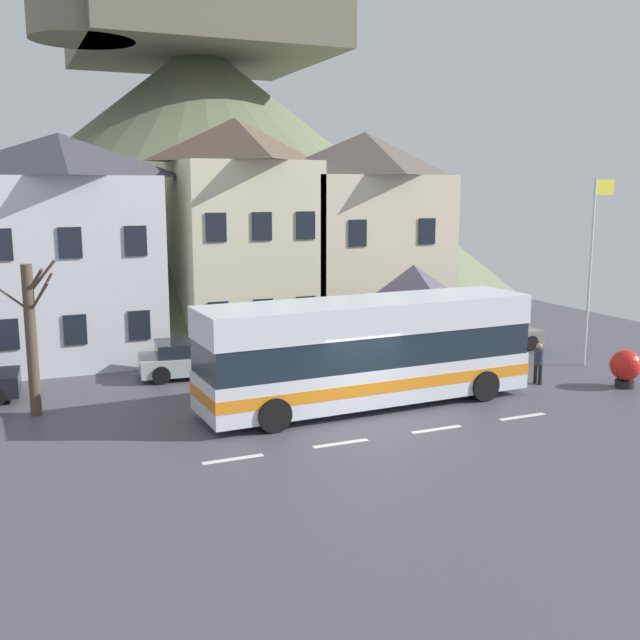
{
  "coord_description": "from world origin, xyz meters",
  "views": [
    {
      "loc": [
        -9.53,
        -18.71,
        6.83
      ],
      "look_at": [
        0.42,
        4.62,
        2.25
      ],
      "focal_mm": 41.95,
      "sensor_mm": 36.0,
      "label": 1
    }
  ],
  "objects_px": {
    "pedestrian_00": "(538,361)",
    "pedestrian_03": "(514,350)",
    "parked_car_01": "(490,334)",
    "bare_tree_01": "(32,336)",
    "townhouse_00": "(65,250)",
    "harbour_buoy": "(626,367)",
    "bus_shelter": "(413,287)",
    "public_bench": "(439,343)",
    "townhouse_02": "(364,236)",
    "flagpole": "(592,259)",
    "pedestrian_02": "(447,351)",
    "transit_bus": "(368,353)",
    "hilltop_castle": "(201,158)",
    "pedestrian_01": "(486,345)",
    "parked_car_00": "(194,358)",
    "townhouse_01": "(237,233)"
  },
  "relations": [
    {
      "from": "pedestrian_00",
      "to": "pedestrian_03",
      "type": "height_order",
      "value": "pedestrian_03"
    },
    {
      "from": "parked_car_01",
      "to": "pedestrian_00",
      "type": "relative_size",
      "value": 2.89
    },
    {
      "from": "pedestrian_00",
      "to": "bare_tree_01",
      "type": "xyz_separation_m",
      "value": [
        -16.26,
        3.04,
        1.6
      ]
    },
    {
      "from": "parked_car_01",
      "to": "pedestrian_03",
      "type": "xyz_separation_m",
      "value": [
        -1.67,
        -3.78,
        0.22
      ]
    },
    {
      "from": "townhouse_00",
      "to": "harbour_buoy",
      "type": "xyz_separation_m",
      "value": [
        17.12,
        -11.65,
        -3.66
      ]
    },
    {
      "from": "bus_shelter",
      "to": "public_bench",
      "type": "relative_size",
      "value": 2.56
    },
    {
      "from": "townhouse_00",
      "to": "townhouse_02",
      "type": "relative_size",
      "value": 0.96
    },
    {
      "from": "flagpole",
      "to": "parked_car_01",
      "type": "bearing_deg",
      "value": 115.24
    },
    {
      "from": "pedestrian_02",
      "to": "pedestrian_03",
      "type": "relative_size",
      "value": 0.99
    },
    {
      "from": "townhouse_00",
      "to": "parked_car_01",
      "type": "xyz_separation_m",
      "value": [
        16.45,
        -4.85,
        -3.71
      ]
    },
    {
      "from": "parked_car_01",
      "to": "pedestrian_00",
      "type": "bearing_deg",
      "value": -109.99
    },
    {
      "from": "transit_bus",
      "to": "pedestrian_03",
      "type": "relative_size",
      "value": 7.12
    },
    {
      "from": "hilltop_castle",
      "to": "pedestrian_02",
      "type": "bearing_deg",
      "value": -83.39
    },
    {
      "from": "townhouse_00",
      "to": "bus_shelter",
      "type": "xyz_separation_m",
      "value": [
        11.53,
        -6.81,
        -1.21
      ]
    },
    {
      "from": "parked_car_01",
      "to": "public_bench",
      "type": "distance_m",
      "value": 2.44
    },
    {
      "from": "pedestrian_01",
      "to": "public_bench",
      "type": "relative_size",
      "value": 1.02
    },
    {
      "from": "public_bench",
      "to": "bare_tree_01",
      "type": "relative_size",
      "value": 0.33
    },
    {
      "from": "flagpole",
      "to": "harbour_buoy",
      "type": "xyz_separation_m",
      "value": [
        -1.09,
        -3.06,
        -3.39
      ]
    },
    {
      "from": "townhouse_02",
      "to": "hilltop_castle",
      "type": "xyz_separation_m",
      "value": [
        -3.25,
        16.51,
        3.91
      ]
    },
    {
      "from": "hilltop_castle",
      "to": "parked_car_00",
      "type": "bearing_deg",
      "value": -105.39
    },
    {
      "from": "pedestrian_02",
      "to": "harbour_buoy",
      "type": "relative_size",
      "value": 1.15
    },
    {
      "from": "bus_shelter",
      "to": "flagpole",
      "type": "height_order",
      "value": "flagpole"
    },
    {
      "from": "pedestrian_03",
      "to": "flagpole",
      "type": "xyz_separation_m",
      "value": [
        3.43,
        0.03,
        3.22
      ]
    },
    {
      "from": "pedestrian_03",
      "to": "public_bench",
      "type": "relative_size",
      "value": 0.98
    },
    {
      "from": "hilltop_castle",
      "to": "pedestrian_02",
      "type": "xyz_separation_m",
      "value": [
        2.81,
        -24.27,
        -7.63
      ]
    },
    {
      "from": "hilltop_castle",
      "to": "public_bench",
      "type": "height_order",
      "value": "hilltop_castle"
    },
    {
      "from": "hilltop_castle",
      "to": "pedestrian_01",
      "type": "height_order",
      "value": "hilltop_castle"
    },
    {
      "from": "parked_car_00",
      "to": "parked_car_01",
      "type": "relative_size",
      "value": 0.99
    },
    {
      "from": "pedestrian_01",
      "to": "pedestrian_03",
      "type": "height_order",
      "value": "pedestrian_01"
    },
    {
      "from": "townhouse_01",
      "to": "pedestrian_02",
      "type": "relative_size",
      "value": 6.37
    },
    {
      "from": "public_bench",
      "to": "bare_tree_01",
      "type": "height_order",
      "value": "bare_tree_01"
    },
    {
      "from": "pedestrian_03",
      "to": "pedestrian_02",
      "type": "bearing_deg",
      "value": 159.17
    },
    {
      "from": "townhouse_02",
      "to": "pedestrian_03",
      "type": "height_order",
      "value": "townhouse_02"
    },
    {
      "from": "townhouse_02",
      "to": "parked_car_01",
      "type": "height_order",
      "value": "townhouse_02"
    },
    {
      "from": "pedestrian_00",
      "to": "pedestrian_03",
      "type": "bearing_deg",
      "value": 85.52
    },
    {
      "from": "townhouse_02",
      "to": "flagpole",
      "type": "xyz_separation_m",
      "value": [
        5.32,
        -8.61,
        -0.46
      ]
    },
    {
      "from": "transit_bus",
      "to": "townhouse_02",
      "type": "bearing_deg",
      "value": 62.09
    },
    {
      "from": "parked_car_00",
      "to": "pedestrian_00",
      "type": "xyz_separation_m",
      "value": [
        10.75,
        -5.84,
        0.18
      ]
    },
    {
      "from": "transit_bus",
      "to": "bus_shelter",
      "type": "bearing_deg",
      "value": 40.83
    },
    {
      "from": "hilltop_castle",
      "to": "transit_bus",
      "type": "relative_size",
      "value": 3.74
    },
    {
      "from": "townhouse_02",
      "to": "parked_car_00",
      "type": "relative_size",
      "value": 2.2
    },
    {
      "from": "hilltop_castle",
      "to": "transit_bus",
      "type": "distance_m",
      "value": 27.49
    },
    {
      "from": "townhouse_00",
      "to": "pedestrian_00",
      "type": "height_order",
      "value": "townhouse_00"
    },
    {
      "from": "townhouse_02",
      "to": "bare_tree_01",
      "type": "height_order",
      "value": "townhouse_02"
    },
    {
      "from": "pedestrian_01",
      "to": "bus_shelter",
      "type": "bearing_deg",
      "value": 163.0
    },
    {
      "from": "townhouse_02",
      "to": "pedestrian_01",
      "type": "height_order",
      "value": "townhouse_02"
    },
    {
      "from": "hilltop_castle",
      "to": "pedestrian_00",
      "type": "distance_m",
      "value": 28.18
    },
    {
      "from": "pedestrian_00",
      "to": "bare_tree_01",
      "type": "relative_size",
      "value": 0.31
    },
    {
      "from": "public_bench",
      "to": "bare_tree_01",
      "type": "bearing_deg",
      "value": -171.54
    },
    {
      "from": "hilltop_castle",
      "to": "flagpole",
      "type": "bearing_deg",
      "value": -71.16
    }
  ]
}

